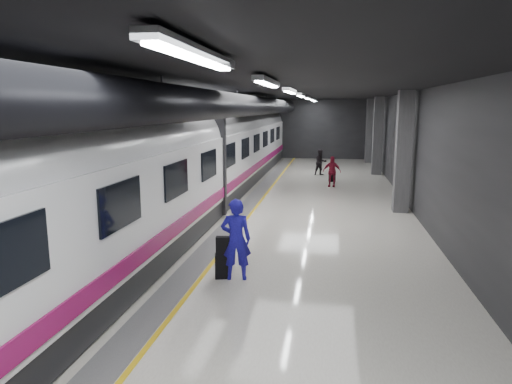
{
  "coord_description": "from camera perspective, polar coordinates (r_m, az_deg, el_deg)",
  "views": [
    {
      "loc": [
        1.95,
        -15.53,
        3.87
      ],
      "look_at": [
        -0.26,
        -2.31,
        1.39
      ],
      "focal_mm": 32.0,
      "sensor_mm": 36.0,
      "label": 1
    }
  ],
  "objects": [
    {
      "name": "platform_hall",
      "position": [
        16.64,
        1.79,
        9.33
      ],
      "size": [
        10.02,
        40.02,
        4.51
      ],
      "color": "black",
      "rests_on": "ground"
    },
    {
      "name": "shoulder_bag",
      "position": [
        10.46,
        -4.15,
        -6.71
      ],
      "size": [
        0.34,
        0.21,
        0.42
      ],
      "primitive_type": "cube",
      "rotation": [
        0.0,
        0.0,
        0.13
      ],
      "color": "black",
      "rests_on": "suitcase_main"
    },
    {
      "name": "traveler_far_a",
      "position": [
        26.75,
        8.08,
        3.69
      ],
      "size": [
        0.91,
        0.84,
        1.51
      ],
      "primitive_type": "imported",
      "rotation": [
        0.0,
        0.0,
        0.46
      ],
      "color": "black",
      "rests_on": "ground"
    },
    {
      "name": "suitcase_far",
      "position": [
        24.58,
        9.49,
        1.88
      ],
      "size": [
        0.37,
        0.27,
        0.5
      ],
      "primitive_type": "cube",
      "rotation": [
        0.0,
        0.0,
        0.16
      ],
      "color": "black",
      "rests_on": "ground"
    },
    {
      "name": "suitcase_main",
      "position": [
        10.65,
        -4.19,
        -9.2
      ],
      "size": [
        0.4,
        0.3,
        0.57
      ],
      "primitive_type": "cube",
      "rotation": [
        0.0,
        0.0,
        0.26
      ],
      "color": "black",
      "rests_on": "ground"
    },
    {
      "name": "train",
      "position": [
        16.47,
        -8.98,
        4.08
      ],
      "size": [
        3.05,
        38.0,
        4.05
      ],
      "color": "black",
      "rests_on": "ground"
    },
    {
      "name": "ground",
      "position": [
        16.12,
        2.27,
        -3.41
      ],
      "size": [
        40.0,
        40.0,
        0.0
      ],
      "primitive_type": "plane",
      "color": "silver",
      "rests_on": "ground"
    },
    {
      "name": "traveler_main",
      "position": [
        10.37,
        -2.53,
        -5.94
      ],
      "size": [
        0.75,
        0.56,
        1.88
      ],
      "primitive_type": "imported",
      "rotation": [
        0.0,
        0.0,
        3.32
      ],
      "color": "#231AC4",
      "rests_on": "ground"
    },
    {
      "name": "traveler_far_b",
      "position": [
        22.94,
        9.46,
        2.55
      ],
      "size": [
        0.93,
        0.48,
        1.52
      ],
      "primitive_type": "imported",
      "rotation": [
        0.0,
        0.0,
        -0.12
      ],
      "color": "maroon",
      "rests_on": "ground"
    }
  ]
}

